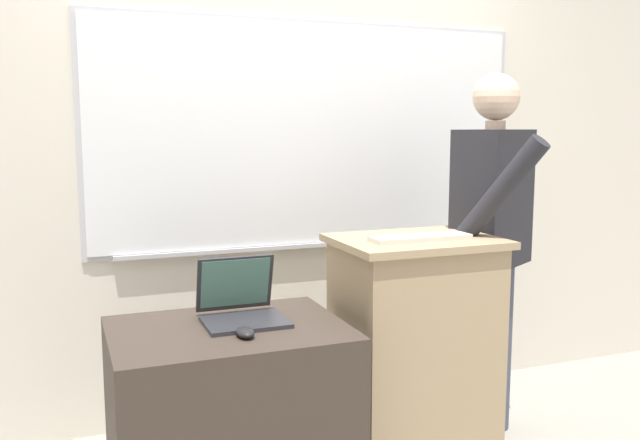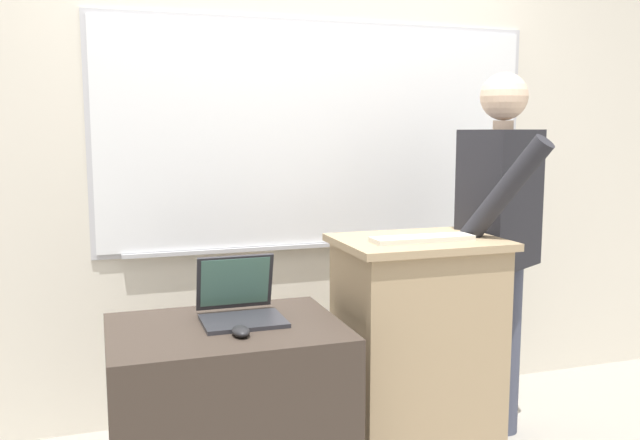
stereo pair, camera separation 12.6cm
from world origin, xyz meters
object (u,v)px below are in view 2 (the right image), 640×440
laptop (239,302)px  wireless_keyboard (422,239)px  computer_mouse_by_laptop (241,331)px  side_desk (228,427)px  person_presenter (500,233)px  lectern_podium (416,359)px

laptop → wireless_keyboard: 0.76m
wireless_keyboard → computer_mouse_by_laptop: size_ratio=4.17×
side_desk → person_presenter: size_ratio=0.49×
computer_mouse_by_laptop → laptop: bearing=79.6°
wireless_keyboard → computer_mouse_by_laptop: (-0.77, -0.18, -0.25)m
side_desk → wireless_keyboard: size_ratio=1.99×
wireless_keyboard → computer_mouse_by_laptop: bearing=-166.9°
lectern_podium → wireless_keyboard: 0.52m
lectern_podium → side_desk: bearing=-172.4°
person_presenter → laptop: size_ratio=5.76×
lectern_podium → computer_mouse_by_laptop: size_ratio=10.18×
person_presenter → computer_mouse_by_laptop: person_presenter is taller
person_presenter → wireless_keyboard: 0.57m
lectern_podium → person_presenter: 0.71m
computer_mouse_by_laptop → person_presenter: bearing=18.0°
lectern_podium → laptop: bearing=-178.1°
person_presenter → wireless_keyboard: person_presenter is taller
side_desk → computer_mouse_by_laptop: size_ratio=8.30×
person_presenter → computer_mouse_by_laptop: size_ratio=17.05×
side_desk → laptop: size_ratio=2.80×
person_presenter → lectern_podium: bearing=169.3°
lectern_podium → side_desk: lectern_podium is taller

